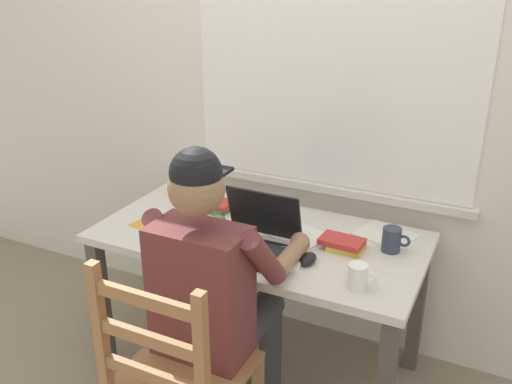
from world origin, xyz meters
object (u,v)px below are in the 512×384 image
computer_mouse (308,259)px  coffee_mug_dark (392,240)px  wooden_chair (177,380)px  coffee_mug_white (358,276)px  coffee_mug_spare (283,219)px  laptop (255,236)px  desk (259,253)px  seated_person (216,285)px  landscape_photo_print (145,225)px  book_stack_side (213,205)px  book_stack_main (344,244)px

computer_mouse → coffee_mug_dark: bearing=41.5°
wooden_chair → coffee_mug_white: size_ratio=8.70×
coffee_mug_white → coffee_mug_spare: bearing=143.0°
wooden_chair → laptop: wooden_chair is taller
desk → seated_person: size_ratio=1.13×
desk → landscape_photo_print: landscape_photo_print is taller
landscape_photo_print → coffee_mug_dark: bearing=21.6°
desk → book_stack_side: 0.37m
coffee_mug_white → book_stack_side: coffee_mug_white is taller
book_stack_main → landscape_photo_print: 0.89m
coffee_mug_spare → book_stack_side: 0.39m
seated_person → wooden_chair: size_ratio=1.32×
coffee_mug_white → coffee_mug_dark: coffee_mug_dark is taller
desk → book_stack_main: book_stack_main is taller
wooden_chair → coffee_mug_white: bearing=45.3°
desk → book_stack_main: bearing=4.8°
laptop → coffee_mug_dark: laptop is taller
book_stack_main → landscape_photo_print: bearing=-168.6°
desk → wooden_chair: size_ratio=1.48×
coffee_mug_dark → coffee_mug_spare: (-0.49, 0.00, -0.01)m
laptop → computer_mouse: laptop is taller
book_stack_side → wooden_chair: bearing=-68.0°
coffee_mug_white → book_stack_side: bearing=155.3°
seated_person → wooden_chair: seated_person is taller
coffee_mug_spare → landscape_photo_print: 0.62m
computer_mouse → landscape_photo_print: 0.78m
book_stack_side → landscape_photo_print: size_ratio=1.48×
coffee_mug_white → book_stack_side: (-0.83, 0.38, -0.03)m
book_stack_side → coffee_mug_spare: bearing=-6.9°
seated_person → book_stack_main: 0.58m
desk → coffee_mug_spare: size_ratio=12.49×
coffee_mug_white → computer_mouse: bearing=158.2°
computer_mouse → coffee_mug_spare: 0.33m
computer_mouse → coffee_mug_spare: coffee_mug_spare is taller
wooden_chair → landscape_photo_print: size_ratio=7.38×
desk → coffee_mug_white: coffee_mug_white is taller
book_stack_main → computer_mouse: bearing=-118.3°
coffee_mug_white → landscape_photo_print: 1.02m
laptop → landscape_photo_print: 0.54m
computer_mouse → book_stack_main: (0.09, 0.17, 0.01)m
wooden_chair → laptop: size_ratio=2.91×
seated_person → book_stack_side: seated_person is taller
wooden_chair → coffee_mug_dark: size_ratio=8.35×
coffee_mug_white → landscape_photo_print: (-1.01, 0.09, -0.05)m
desk → seated_person: 0.44m
computer_mouse → desk: bearing=153.6°
wooden_chair → coffee_mug_spare: wooden_chair is taller
seated_person → book_stack_main: (0.34, 0.46, 0.03)m
coffee_mug_spare → book_stack_side: bearing=173.1°
coffee_mug_spare → computer_mouse: bearing=-48.5°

